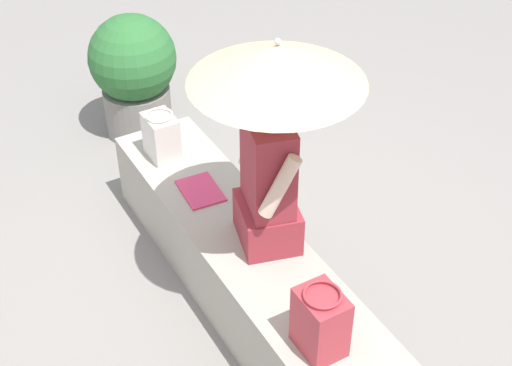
# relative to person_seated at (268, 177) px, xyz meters

# --- Properties ---
(ground_plane) EXTENTS (14.00, 14.00, 0.00)m
(ground_plane) POSITION_rel_person_seated_xyz_m (0.07, 0.09, -0.84)
(ground_plane) COLOR gray
(stone_bench) EXTENTS (2.34, 0.50, 0.45)m
(stone_bench) POSITION_rel_person_seated_xyz_m (0.07, 0.09, -0.61)
(stone_bench) COLOR #A8A093
(stone_bench) RESTS_ON ground
(person_seated) EXTENTS (0.51, 0.36, 0.90)m
(person_seated) POSITION_rel_person_seated_xyz_m (0.00, 0.00, 0.00)
(person_seated) COLOR #992D38
(person_seated) RESTS_ON stone_bench
(parasol) EXTENTS (0.78, 0.78, 1.13)m
(parasol) POSITION_rel_person_seated_xyz_m (-0.05, -0.01, 0.63)
(parasol) COLOR #B7B7BC
(parasol) RESTS_ON stone_bench
(handbag_black) EXTENTS (0.22, 0.17, 0.33)m
(handbag_black) POSITION_rel_person_seated_xyz_m (-0.71, 0.17, -0.23)
(handbag_black) COLOR #B2333D
(handbag_black) RESTS_ON stone_bench
(tote_bag_canvas) EXTENTS (0.21, 0.16, 0.29)m
(tote_bag_canvas) POSITION_rel_person_seated_xyz_m (0.92, 0.16, -0.25)
(tote_bag_canvas) COLOR silver
(tote_bag_canvas) RESTS_ON stone_bench
(magazine) EXTENTS (0.29, 0.22, 0.01)m
(magazine) POSITION_rel_person_seated_xyz_m (0.51, 0.12, -0.38)
(magazine) COLOR #D83866
(magazine) RESTS_ON stone_bench
(planter_near) EXTENTS (0.60, 0.60, 0.89)m
(planter_near) POSITION_rel_person_seated_xyz_m (1.90, -0.06, -0.36)
(planter_near) COLOR gray
(planter_near) RESTS_ON ground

